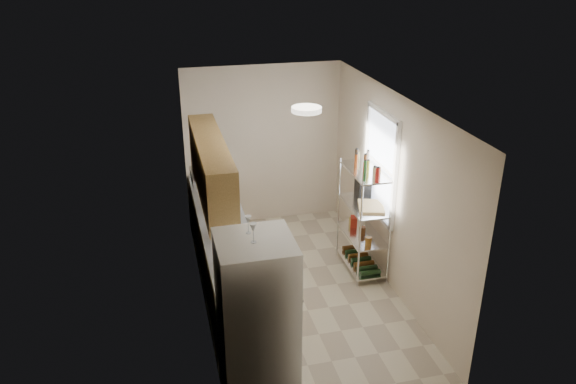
# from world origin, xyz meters

# --- Properties ---
(room) EXTENTS (2.52, 4.42, 2.62)m
(room) POSITION_xyz_m (0.00, 0.00, 1.30)
(room) COLOR beige
(room) RESTS_ON ground
(counter_run) EXTENTS (0.63, 3.51, 0.90)m
(counter_run) POSITION_xyz_m (-0.92, 0.44, 0.45)
(counter_run) COLOR tan
(counter_run) RESTS_ON ground
(upper_cabinets) EXTENTS (0.33, 2.20, 0.72)m
(upper_cabinets) POSITION_xyz_m (-1.05, 0.10, 1.81)
(upper_cabinets) COLOR tan
(upper_cabinets) RESTS_ON room
(range_hood) EXTENTS (0.50, 0.60, 0.12)m
(range_hood) POSITION_xyz_m (-1.00, 0.90, 1.39)
(range_hood) COLOR #B7BABC
(range_hood) RESTS_ON room
(window) EXTENTS (0.06, 1.00, 1.46)m
(window) POSITION_xyz_m (1.23, 0.35, 1.55)
(window) COLOR white
(window) RESTS_ON room
(bakers_rack) EXTENTS (0.45, 0.90, 1.73)m
(bakers_rack) POSITION_xyz_m (1.00, 0.30, 1.11)
(bakers_rack) COLOR silver
(bakers_rack) RESTS_ON ground
(ceiling_dome) EXTENTS (0.34, 0.34, 0.05)m
(ceiling_dome) POSITION_xyz_m (0.00, -0.30, 2.57)
(ceiling_dome) COLOR white
(ceiling_dome) RESTS_ON room
(refrigerator) EXTENTS (0.73, 0.73, 1.76)m
(refrigerator) POSITION_xyz_m (-0.87, -1.69, 0.88)
(refrigerator) COLOR white
(refrigerator) RESTS_ON ground
(wine_glass_a) EXTENTS (0.07, 0.07, 0.19)m
(wine_glass_a) POSITION_xyz_m (-0.89, -1.72, 1.86)
(wine_glass_a) COLOR silver
(wine_glass_a) RESTS_ON refrigerator
(wine_glass_b) EXTENTS (0.06, 0.06, 0.18)m
(wine_glass_b) POSITION_xyz_m (-0.90, -1.53, 1.85)
(wine_glass_b) COLOR silver
(wine_glass_b) RESTS_ON refrigerator
(rice_cooker) EXTENTS (0.28, 0.28, 0.23)m
(rice_cooker) POSITION_xyz_m (-0.89, 0.11, 1.01)
(rice_cooker) COLOR white
(rice_cooker) RESTS_ON counter_run
(frying_pan_large) EXTENTS (0.33, 0.33, 0.05)m
(frying_pan_large) POSITION_xyz_m (-0.99, 0.85, 0.92)
(frying_pan_large) COLOR black
(frying_pan_large) RESTS_ON counter_run
(frying_pan_small) EXTENTS (0.28, 0.28, 0.04)m
(frying_pan_small) POSITION_xyz_m (-0.86, 0.99, 0.92)
(frying_pan_small) COLOR black
(frying_pan_small) RESTS_ON counter_run
(cutting_board) EXTENTS (0.44, 0.51, 0.03)m
(cutting_board) POSITION_xyz_m (1.06, 0.19, 1.03)
(cutting_board) COLOR tan
(cutting_board) RESTS_ON bakers_rack
(espresso_machine) EXTENTS (0.20, 0.28, 0.31)m
(espresso_machine) POSITION_xyz_m (1.11, 0.63, 1.17)
(espresso_machine) COLOR black
(espresso_machine) RESTS_ON bakers_rack
(storage_bag) EXTENTS (0.13, 0.15, 0.15)m
(storage_bag) POSITION_xyz_m (0.97, 0.56, 0.63)
(storage_bag) COLOR maroon
(storage_bag) RESTS_ON bakers_rack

